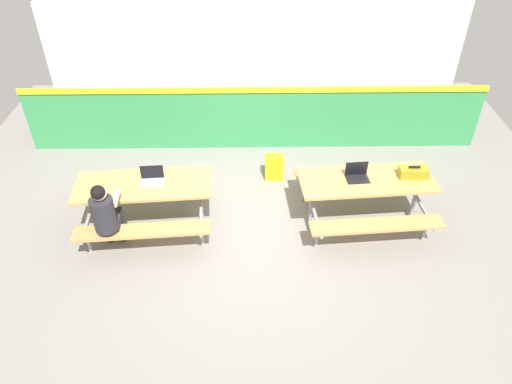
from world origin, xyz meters
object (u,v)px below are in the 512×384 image
Objects in this scene: backpack_dark at (274,167)px; student_nearer at (105,213)px; laptop_dark at (357,175)px; picnic_table_right at (365,188)px; toolbox_grey at (413,172)px; laptop_silver at (152,179)px; picnic_table_left at (145,193)px.

student_nearer is at bearing -143.01° from backpack_dark.
picnic_table_right is at bearing -10.53° from laptop_dark.
backpack_dark is at bearing 151.93° from toolbox_grey.
laptop_silver is 2.88m from laptop_dark.
picnic_table_left is 5.86× the size of laptop_silver.
toolbox_grey reaches higher than picnic_table_left.
toolbox_grey is (4.20, 0.70, 0.10)m from student_nearer.
laptop_dark reaches higher than picnic_table_left.
toolbox_grey is at bearing 1.08° from laptop_silver.
picnic_table_left is at bearing -178.26° from toolbox_grey.
picnic_table_left and picnic_table_right have the same top height.
picnic_table_left is at bearing -149.00° from backpack_dark.
student_nearer is 3.47m from laptop_dark.
laptop_silver and laptop_dark have the same top height.
laptop_dark is (-0.14, 0.03, 0.21)m from picnic_table_right.
toolbox_grey is at bearing 1.66° from laptop_dark.
picnic_table_right is 0.26m from laptop_dark.
laptop_silver reaches higher than backpack_dark.
toolbox_grey is (0.80, 0.02, 0.02)m from laptop_dark.
laptop_dark is at bearing -178.34° from toolbox_grey.
laptop_silver is at bearing -148.37° from backpack_dark.
picnic_table_right is 3.03m from laptop_silver.
picnic_table_right is at bearing -175.66° from toolbox_grey.
toolbox_grey is 2.25m from backpack_dark.
backpack_dark is at bearing 31.00° from picnic_table_left.
backpack_dark is (-1.91, 1.02, -0.60)m from toolbox_grey.
laptop_dark reaches higher than backpack_dark.
student_nearer reaches higher than toolbox_grey.
picnic_table_left reaches higher than backpack_dark.
toolbox_grey reaches higher than picnic_table_right.
laptop_silver is at bearing 21.00° from picnic_table_left.
laptop_dark is (3.40, 0.68, 0.08)m from student_nearer.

